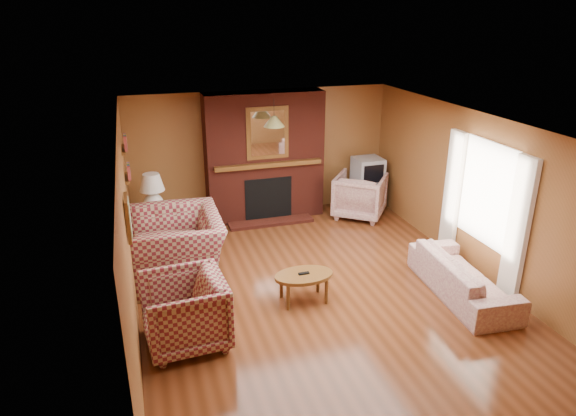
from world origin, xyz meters
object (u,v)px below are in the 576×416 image
object	(u,v)px
tv_stand	(366,195)
coffee_table	(304,278)
plaid_loveseat	(178,246)
floral_sofa	(463,276)
fireplace	(265,158)
plaid_armchair	(185,311)
table_lamp	(152,191)
crt_tv	(368,170)
floral_armchair	(360,196)
side_table	(156,226)

from	to	relation	value
tv_stand	coffee_table	bearing A→B (deg)	-127.68
plaid_loveseat	floral_sofa	world-z (taller)	plaid_loveseat
fireplace	tv_stand	size ratio (longest dim) A/B	4.29
plaid_armchair	coffee_table	world-z (taller)	plaid_armchair
plaid_loveseat	table_lamp	bearing A→B (deg)	-169.04
coffee_table	tv_stand	size ratio (longest dim) A/B	1.46
table_lamp	plaid_armchair	bearing A→B (deg)	-87.25
fireplace	tv_stand	world-z (taller)	fireplace
plaid_loveseat	crt_tv	distance (m)	4.27
plaid_loveseat	tv_stand	world-z (taller)	plaid_loveseat
coffee_table	table_lamp	world-z (taller)	table_lamp
fireplace	floral_armchair	distance (m)	1.98
floral_sofa	plaid_armchair	bearing A→B (deg)	94.64
fireplace	side_table	xyz separation A→B (m)	(-2.10, -0.53, -0.92)
side_table	crt_tv	xyz separation A→B (m)	(4.15, 0.34, 0.54)
coffee_table	crt_tv	xyz separation A→B (m)	(2.34, 2.97, 0.45)
coffee_table	side_table	size ratio (longest dim) A/B	1.53
tv_stand	crt_tv	size ratio (longest dim) A/B	1.03
plaid_armchair	tv_stand	bearing A→B (deg)	127.11
tv_stand	crt_tv	xyz separation A→B (m)	(0.00, -0.01, 0.53)
floral_armchair	table_lamp	size ratio (longest dim) A/B	1.35
table_lamp	side_table	bearing A→B (deg)	135.00
plaid_armchair	floral_armchair	size ratio (longest dim) A/B	1.04
floral_armchair	side_table	xyz separation A→B (m)	(-3.85, -0.01, -0.15)
floral_armchair	side_table	world-z (taller)	floral_armchair
table_lamp	coffee_table	bearing A→B (deg)	-55.45
crt_tv	coffee_table	bearing A→B (deg)	-128.22
fireplace	plaid_loveseat	size ratio (longest dim) A/B	1.62
plaid_armchair	tv_stand	size ratio (longest dim) A/B	1.72
crt_tv	floral_armchair	bearing A→B (deg)	-132.13
coffee_table	plaid_loveseat	bearing A→B (deg)	141.10
floral_sofa	side_table	size ratio (longest dim) A/B	3.63
plaid_armchair	fireplace	bearing A→B (deg)	148.08
plaid_armchair	table_lamp	bearing A→B (deg)	178.88
side_table	table_lamp	distance (m)	0.65
tv_stand	side_table	bearing A→B (deg)	-174.69
plaid_loveseat	side_table	bearing A→B (deg)	-169.04
fireplace	side_table	world-z (taller)	fireplace
plaid_armchair	table_lamp	distance (m)	3.16
coffee_table	floral_sofa	bearing A→B (deg)	-12.59
fireplace	floral_armchair	size ratio (longest dim) A/B	2.60
tv_stand	plaid_armchair	bearing A→B (deg)	-138.53
fireplace	floral_sofa	size ratio (longest dim) A/B	1.24
tv_stand	crt_tv	world-z (taller)	crt_tv
fireplace	floral_armchair	world-z (taller)	fireplace
fireplace	floral_sofa	xyz separation A→B (m)	(1.90, -3.65, -0.90)
fireplace	floral_sofa	distance (m)	4.21
fireplace	coffee_table	xyz separation A→B (m)	(-0.29, -3.16, -0.82)
floral_armchair	tv_stand	bearing A→B (deg)	-93.89
floral_armchair	crt_tv	xyz separation A→B (m)	(0.30, 0.33, 0.39)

